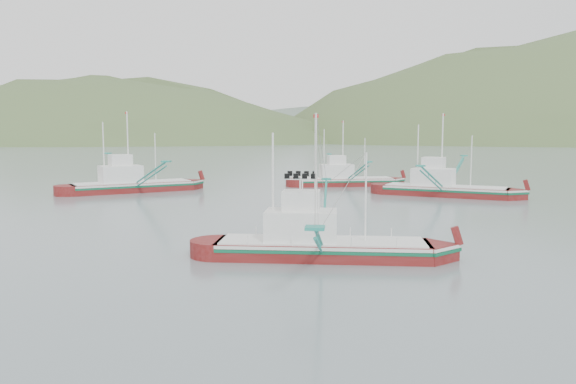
# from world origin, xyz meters

# --- Properties ---
(ground) EXTENTS (1200.00, 1200.00, 0.00)m
(ground) POSITION_xyz_m (0.00, 0.00, 0.00)
(ground) COLOR slate
(ground) RESTS_ON ground
(main_boat) EXTENTS (12.98, 23.41, 9.47)m
(main_boat) POSITION_xyz_m (2.72, -1.76, 1.36)
(main_boat) COLOR #600F0E
(main_boat) RESTS_ON ground
(bg_boat_far) EXTENTS (14.10, 24.33, 10.00)m
(bg_boat_far) POSITION_xyz_m (3.96, 44.77, 1.80)
(bg_boat_far) COLOR #600F0E
(bg_boat_far) RESTS_ON ground
(bg_boat_right) EXTENTS (14.96, 25.39, 10.65)m
(bg_boat_right) POSITION_xyz_m (15.92, 33.24, 2.10)
(bg_boat_right) COLOR #600F0E
(bg_boat_right) RESTS_ON ground
(bg_boat_left) EXTENTS (20.48, 24.26, 11.06)m
(bg_boat_left) POSITION_xyz_m (-23.14, 33.72, 2.36)
(bg_boat_left) COLOR #600F0E
(bg_boat_left) RESTS_ON ground
(headland_left) EXTENTS (448.00, 308.00, 210.00)m
(headland_left) POSITION_xyz_m (-180.00, 360.00, 0.00)
(headland_left) COLOR #455C2F
(headland_left) RESTS_ON ground
(ridge_distant) EXTENTS (960.00, 400.00, 240.00)m
(ridge_distant) POSITION_xyz_m (30.00, 560.00, 0.00)
(ridge_distant) COLOR slate
(ridge_distant) RESTS_ON ground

